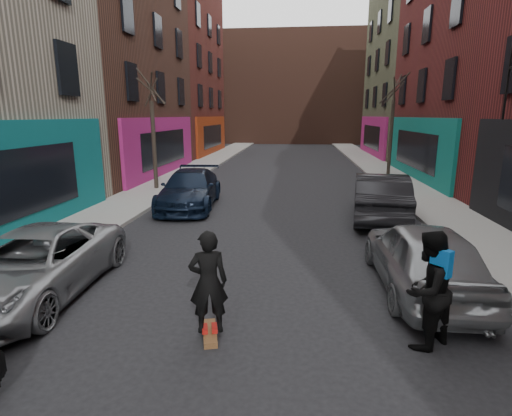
% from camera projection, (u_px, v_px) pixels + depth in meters
% --- Properties ---
extents(sidewalk_left, '(2.50, 84.00, 0.13)m').
position_uv_depth(sidewalk_left, '(209.00, 162.00, 31.33)').
color(sidewalk_left, gray).
rests_on(sidewalk_left, ground).
extents(sidewalk_right, '(2.50, 84.00, 0.13)m').
position_uv_depth(sidewalk_right, '(371.00, 164.00, 30.07)').
color(sidewalk_right, gray).
rests_on(sidewalk_right, ground).
extents(building_far, '(40.00, 10.00, 14.00)m').
position_uv_depth(building_far, '(294.00, 90.00, 54.31)').
color(building_far, '#47281E').
rests_on(building_far, ground).
extents(tree_left_far, '(2.00, 2.00, 6.50)m').
position_uv_depth(tree_left_far, '(153.00, 121.00, 18.95)').
color(tree_left_far, black).
rests_on(tree_left_far, sidewalk_left).
extents(tree_right_far, '(2.00, 2.00, 6.80)m').
position_uv_depth(tree_right_far, '(392.00, 117.00, 23.47)').
color(tree_right_far, black).
rests_on(tree_right_far, sidewalk_right).
extents(parked_left_far, '(2.43, 4.92, 1.34)m').
position_uv_depth(parked_left_far, '(33.00, 265.00, 8.10)').
color(parked_left_far, gray).
rests_on(parked_left_far, ground).
extents(parked_left_end, '(2.45, 5.23, 1.48)m').
position_uv_depth(parked_left_end, '(190.00, 189.00, 15.99)').
color(parked_left_end, black).
rests_on(parked_left_end, ground).
extents(parked_right_far, '(1.79, 4.44, 1.51)m').
position_uv_depth(parked_right_far, '(423.00, 256.00, 8.33)').
color(parked_right_far, gray).
rests_on(parked_right_far, ground).
extents(parked_right_end, '(2.41, 5.20, 1.65)m').
position_uv_depth(parked_right_end, '(380.00, 196.00, 14.10)').
color(parked_right_end, black).
rests_on(parked_right_end, ground).
extents(skateboard, '(0.41, 0.83, 0.10)m').
position_uv_depth(skateboard, '(210.00, 333.00, 6.71)').
color(skateboard, brown).
rests_on(skateboard, ground).
extents(skateboarder, '(0.72, 0.57, 1.75)m').
position_uv_depth(skateboarder, '(208.00, 282.00, 6.50)').
color(skateboarder, black).
rests_on(skateboarder, skateboard).
extents(pedestrian, '(1.18, 1.16, 1.92)m').
position_uv_depth(pedestrian, '(427.00, 290.00, 6.24)').
color(pedestrian, black).
rests_on(pedestrian, ground).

